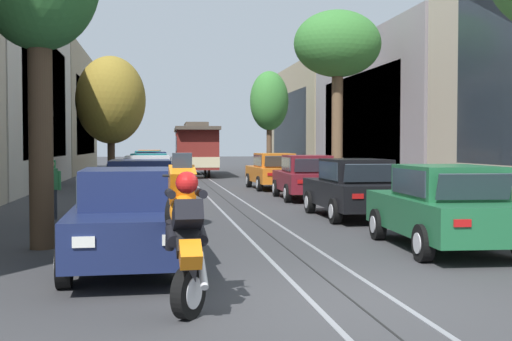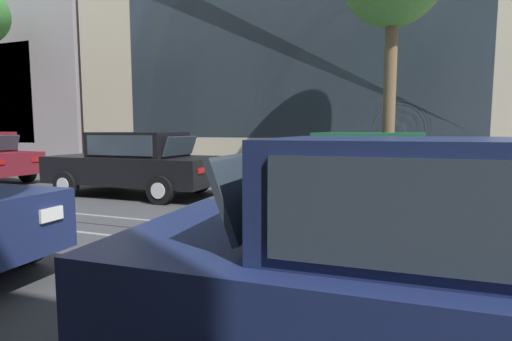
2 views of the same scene
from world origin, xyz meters
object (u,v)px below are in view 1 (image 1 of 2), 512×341
Objects in this scene: parked_car_green_near_right at (445,207)px; cable_car_trolley at (196,149)px; street_tree_kerb_right_mid at (269,102)px; pedestrian_on_left_pavement at (339,167)px; parked_car_maroon_mid_right at (306,177)px; parked_car_orange_far_left at (150,161)px; street_tree_kerb_right_second at (338,47)px; parked_car_black_second_right at (354,188)px; parked_car_navy_fifth_left at (151,167)px; parked_car_navy_second_left at (140,192)px; parked_car_teal_fourth_left at (149,172)px; parked_car_orange_fourth_right at (274,171)px; pedestrian_crossing_far at (49,171)px; parked_car_silver_mid_left at (148,179)px; street_tree_kerb_left_second at (111,100)px; parked_car_navy_near_left at (130,218)px; pedestrian_on_right_pavement at (50,186)px; parked_car_teal_sixth_left at (148,164)px; motorcycle_with_rider at (185,229)px.

cable_car_trolley is (-2.91, 30.11, 0.86)m from parked_car_green_near_right.
street_tree_kerb_right_mid is 9.94m from pedestrian_on_left_pavement.
parked_car_maroon_mid_right is 0.48× the size of cable_car_trolley.
street_tree_kerb_right_second reaches higher than parked_car_orange_far_left.
parked_car_navy_fifth_left is at bearing 107.29° from parked_car_black_second_right.
parked_car_navy_second_left is 0.99× the size of parked_car_navy_fifth_left.
parked_car_teal_fourth_left is 0.99× the size of parked_car_orange_far_left.
pedestrian_crossing_far is (-9.36, -1.42, 0.13)m from parked_car_orange_fourth_right.
parked_car_teal_fourth_left is (-0.01, 5.64, 0.00)m from parked_car_silver_mid_left.
parked_car_black_second_right is at bearing -65.65° from street_tree_kerb_left_second.
street_tree_kerb_left_second is at bearing 100.14° from parked_car_silver_mid_left.
parked_car_navy_near_left is at bearing -95.22° from cable_car_trolley.
parked_car_green_near_right and parked_car_orange_fourth_right have the same top height.
cable_car_trolley is at bearing -61.78° from parked_car_orange_far_left.
parked_car_navy_near_left is 12.43m from parked_car_silver_mid_left.
pedestrian_on_left_pavement is 0.99× the size of pedestrian_on_right_pavement.
parked_car_teal_sixth_left is 2.82× the size of pedestrian_on_left_pavement.
parked_car_green_near_right is (5.76, 1.10, 0.00)m from parked_car_navy_near_left.
street_tree_kerb_right_second is 20.46m from motorcycle_with_rider.
motorcycle_with_rider is (0.75, -2.88, 0.18)m from parked_car_navy_near_left.
motorcycle_with_rider is (0.63, -15.31, 0.18)m from parked_car_silver_mid_left.
parked_car_black_second_right is (5.68, -29.97, 0.00)m from parked_car_orange_far_left.
parked_car_silver_mid_left is 5.62m from parked_car_maroon_mid_right.
parked_car_navy_near_left is at bearing -116.03° from street_tree_kerb_right_second.
pedestrian_crossing_far is at bearing 156.43° from parked_car_maroon_mid_right.
parked_car_teal_sixth_left is at bearing 91.41° from motorcycle_with_rider.
street_tree_kerb_right_mid is (1.69, 23.68, 3.81)m from parked_car_black_second_right.
street_tree_kerb_right_second is at bearing -5.98° from pedestrian_crossing_far.
parked_car_navy_fifth_left is 27.15m from motorcycle_with_rider.
parked_car_silver_mid_left is 0.99× the size of parked_car_green_near_right.
parked_car_teal_sixth_left and parked_car_green_near_right have the same top height.
pedestrian_on_left_pavement is (9.35, -15.28, 0.07)m from parked_car_orange_far_left.
parked_car_orange_far_left is 2.36× the size of motorcycle_with_rider.
street_tree_kerb_right_mid is 4.13× the size of pedestrian_on_right_pavement.
parked_car_navy_near_left is 23.24m from pedestrian_on_left_pavement.
parked_car_green_near_right is 10.23m from pedestrian_on_right_pavement.
pedestrian_crossing_far reaches higher than parked_car_maroon_mid_right.
pedestrian_on_left_pavement is (8.58, 24.17, -0.11)m from motorcycle_with_rider.
parked_car_navy_near_left is 23.31m from street_tree_kerb_left_second.
parked_car_black_second_right is at bearing -47.46° from pedestrian_crossing_far.
street_tree_kerb_right_second reaches higher than street_tree_kerb_right_mid.
street_tree_kerb_right_mid reaches higher than parked_car_black_second_right.
parked_car_teal_fourth_left is 0.99× the size of parked_car_orange_fourth_right.
cable_car_trolley reaches higher than parked_car_maroon_mid_right.
parked_car_green_near_right is at bearing -93.10° from street_tree_kerb_right_mid.
parked_car_navy_near_left and parked_car_silver_mid_left have the same top height.
parked_car_green_near_right is 6.40m from motorcycle_with_rider.
parked_car_orange_fourth_right is at bearing -142.25° from pedestrian_on_left_pavement.
pedestrian_crossing_far is (-3.98, -7.33, 0.13)m from parked_car_navy_fifth_left.
parked_car_orange_fourth_right is 9.28m from street_tree_kerb_left_second.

